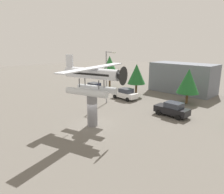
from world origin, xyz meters
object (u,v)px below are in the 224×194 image
Objects in this scene: car_far_black at (172,109)px; storefront_building at (183,78)px; tree_west at (110,66)px; floatplane_monument at (93,78)px; streetlight_primary at (107,74)px; display_pedestal at (92,110)px; car_near_blue at (94,87)px; tree_east at (137,74)px; car_mid_white at (125,94)px; tree_center_back at (188,81)px.

storefront_building is at bearing -67.29° from car_far_black.
car_far_black is at bearing -21.14° from tree_west.
floatplane_monument is 1.35× the size of streetlight_primary.
car_near_blue is at bearing 139.36° from display_pedestal.
storefront_building is 9.20m from tree_east.
car_near_blue is 0.37× the size of storefront_building.
car_far_black is at bearing 9.58° from streetlight_primary.
car_near_blue is at bearing 2.10° from car_mid_white.
display_pedestal is 12.10m from car_mid_white.
streetlight_primary is 11.84m from tree_center_back.
storefront_building is at bearing -135.55° from car_near_blue.
floatplane_monument is 10.84m from car_far_black.
car_mid_white is 5.12m from streetlight_primary.
streetlight_primary is at bearing 85.94° from car_mid_white.
tree_west is (-1.16, 5.26, 3.42)m from car_near_blue.
tree_center_back is at bearing -162.80° from car_near_blue.
tree_center_back is (8.43, 8.24, -1.07)m from streetlight_primary.
display_pedestal is 10.06m from car_far_black.
display_pedestal is at bearing -69.83° from tree_east.
car_near_blue is 1.00× the size of car_far_black.
tree_west is at bearing 178.56° from tree_center_back.
car_mid_white is (-5.14, 10.94, -4.35)m from floatplane_monument.
floatplane_monument is 9.09m from streetlight_primary.
streetlight_primary reaches higher than car_far_black.
tree_west reaches higher than car_far_black.
floatplane_monument is at bearing -87.17° from storefront_building.
car_near_blue is (-12.60, 10.67, -4.35)m from floatplane_monument.
tree_west reaches higher than storefront_building.
display_pedestal is 9.39m from streetlight_primary.
display_pedestal is at bearing -87.50° from storefront_building.
storefront_building is (-1.09, 21.96, -2.59)m from floatplane_monument.
display_pedestal is at bearing 63.33° from car_far_black.
storefront_building reaches higher than car_far_black.
storefront_building is at bearing 73.65° from streetlight_primary.
car_near_blue and car_far_black have the same top height.
storefront_building is (11.51, 11.29, 1.75)m from car_near_blue.
tree_center_back reaches higher than car_near_blue.
floatplane_monument is 14.85m from tree_east.
floatplane_monument is 17.07m from car_near_blue.
tree_center_back is at bearing 62.71° from floatplane_monument.
floatplane_monument is 1.90× the size of tree_east.
tree_center_back is (3.16, 15.54, 1.58)m from display_pedestal.
floatplane_monument is 2.45× the size of car_near_blue.
tree_center_back is at bearing -57.43° from storefront_building.
tree_west is 1.17× the size of tree_east.
display_pedestal is 22.04m from storefront_building.
tree_west reaches higher than tree_east.
floatplane_monument is (0.13, 0.04, 3.45)m from display_pedestal.
display_pedestal is 0.66× the size of tree_east.
tree_east is at bearing -27.08° from car_far_black.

